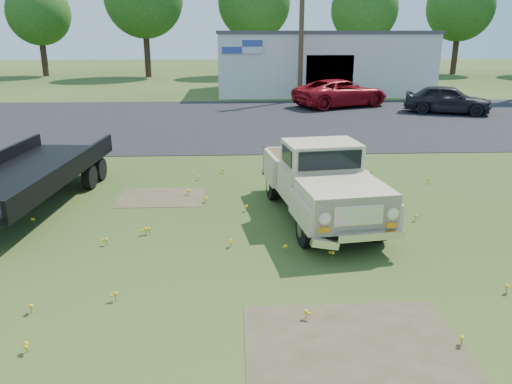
% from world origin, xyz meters
% --- Properties ---
extents(ground, '(140.00, 140.00, 0.00)m').
position_xyz_m(ground, '(0.00, 0.00, 0.00)').
color(ground, '#244014').
rests_on(ground, ground).
extents(asphalt_lot, '(90.00, 14.00, 0.02)m').
position_xyz_m(asphalt_lot, '(0.00, 15.00, 0.00)').
color(asphalt_lot, black).
rests_on(asphalt_lot, ground).
extents(dirt_patch_a, '(3.00, 2.00, 0.01)m').
position_xyz_m(dirt_patch_a, '(1.50, -3.00, 0.00)').
color(dirt_patch_a, '#493B27').
rests_on(dirt_patch_a, ground).
extents(dirt_patch_b, '(2.20, 1.60, 0.01)m').
position_xyz_m(dirt_patch_b, '(-2.00, 3.50, 0.00)').
color(dirt_patch_b, '#493B27').
rests_on(dirt_patch_b, ground).
extents(commercial_building, '(14.20, 8.20, 4.15)m').
position_xyz_m(commercial_building, '(6.00, 26.99, 2.10)').
color(commercial_building, beige).
rests_on(commercial_building, ground).
extents(utility_pole_mid, '(1.60, 0.30, 9.00)m').
position_xyz_m(utility_pole_mid, '(4.00, 22.00, 4.60)').
color(utility_pole_mid, '#42341E').
rests_on(utility_pole_mid, ground).
extents(treeline_b, '(5.76, 5.76, 8.57)m').
position_xyz_m(treeline_b, '(-18.00, 41.00, 5.67)').
color(treeline_b, '#342117').
rests_on(treeline_b, ground).
extents(treeline_d, '(6.72, 6.72, 10.00)m').
position_xyz_m(treeline_d, '(2.00, 40.50, 6.62)').
color(treeline_d, '#342117').
rests_on(treeline_d, ground).
extents(treeline_e, '(6.08, 6.08, 9.04)m').
position_xyz_m(treeline_e, '(12.00, 39.00, 5.98)').
color(treeline_e, '#342117').
rests_on(treeline_e, ground).
extents(treeline_f, '(6.40, 6.40, 9.52)m').
position_xyz_m(treeline_f, '(22.00, 41.50, 6.30)').
color(treeline_f, '#342117').
rests_on(treeline_f, ground).
extents(vintage_pickup_truck, '(2.58, 5.15, 1.79)m').
position_xyz_m(vintage_pickup_truck, '(1.84, 1.87, 0.89)').
color(vintage_pickup_truck, tan).
rests_on(vintage_pickup_truck, ground).
extents(flatbed_trailer, '(2.79, 6.92, 1.84)m').
position_xyz_m(flatbed_trailer, '(-5.14, 3.01, 0.92)').
color(flatbed_trailer, black).
rests_on(flatbed_trailer, ground).
extents(red_pickup, '(6.03, 4.50, 1.52)m').
position_xyz_m(red_pickup, '(6.02, 19.50, 0.76)').
color(red_pickup, maroon).
rests_on(red_pickup, ground).
extents(dark_sedan, '(4.63, 3.18, 1.46)m').
position_xyz_m(dark_sedan, '(11.03, 16.75, 0.73)').
color(dark_sedan, black).
rests_on(dark_sedan, ground).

